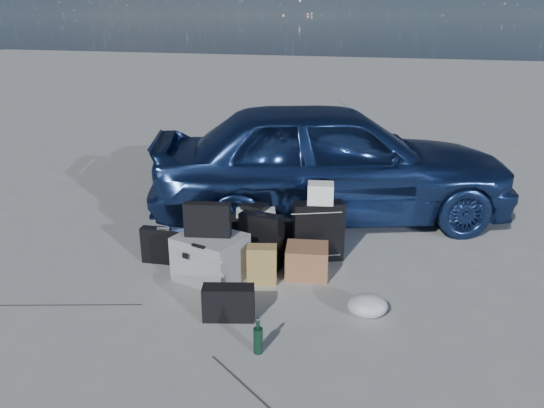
{
  "coord_description": "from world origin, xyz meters",
  "views": [
    {
      "loc": [
        1.68,
        -3.82,
        2.42
      ],
      "look_at": [
        0.21,
        0.85,
        0.68
      ],
      "focal_mm": 35.0,
      "sensor_mm": 36.0,
      "label": 1
    }
  ],
  "objects_px": {
    "pelican_case": "(211,257)",
    "suitcase_right": "(318,231)",
    "cardboard_box": "(307,261)",
    "duffel_bag": "(256,233)",
    "green_bottle": "(258,336)",
    "suitcase_left": "(261,240)",
    "car": "(331,160)",
    "briefcase": "(165,246)"
  },
  "relations": [
    {
      "from": "green_bottle",
      "to": "suitcase_left",
      "type": "bearing_deg",
      "value": 107.58
    },
    {
      "from": "cardboard_box",
      "to": "green_bottle",
      "type": "xyz_separation_m",
      "value": [
        -0.04,
        -1.36,
        -0.01
      ]
    },
    {
      "from": "pelican_case",
      "to": "green_bottle",
      "type": "bearing_deg",
      "value": -37.27
    },
    {
      "from": "cardboard_box",
      "to": "duffel_bag",
      "type": "bearing_deg",
      "value": 147.02
    },
    {
      "from": "briefcase",
      "to": "cardboard_box",
      "type": "relative_size",
      "value": 1.2
    },
    {
      "from": "pelican_case",
      "to": "suitcase_left",
      "type": "distance_m",
      "value": 0.55
    },
    {
      "from": "cardboard_box",
      "to": "pelican_case",
      "type": "bearing_deg",
      "value": -159.22
    },
    {
      "from": "cardboard_box",
      "to": "suitcase_left",
      "type": "bearing_deg",
      "value": 172.29
    },
    {
      "from": "cardboard_box",
      "to": "green_bottle",
      "type": "height_order",
      "value": "cardboard_box"
    },
    {
      "from": "green_bottle",
      "to": "cardboard_box",
      "type": "bearing_deg",
      "value": 88.11
    },
    {
      "from": "car",
      "to": "pelican_case",
      "type": "xyz_separation_m",
      "value": [
        -0.76,
        -1.98,
        -0.52
      ]
    },
    {
      "from": "suitcase_right",
      "to": "duffel_bag",
      "type": "bearing_deg",
      "value": 152.31
    },
    {
      "from": "briefcase",
      "to": "cardboard_box",
      "type": "bearing_deg",
      "value": 0.14
    },
    {
      "from": "pelican_case",
      "to": "briefcase",
      "type": "relative_size",
      "value": 1.24
    },
    {
      "from": "pelican_case",
      "to": "cardboard_box",
      "type": "relative_size",
      "value": 1.49
    },
    {
      "from": "pelican_case",
      "to": "suitcase_right",
      "type": "distance_m",
      "value": 1.16
    },
    {
      "from": "suitcase_left",
      "to": "cardboard_box",
      "type": "relative_size",
      "value": 1.37
    },
    {
      "from": "green_bottle",
      "to": "pelican_case",
      "type": "bearing_deg",
      "value": 129.09
    },
    {
      "from": "pelican_case",
      "to": "duffel_bag",
      "type": "relative_size",
      "value": 0.79
    },
    {
      "from": "suitcase_left",
      "to": "green_bottle",
      "type": "xyz_separation_m",
      "value": [
        0.45,
        -1.42,
        -0.14
      ]
    },
    {
      "from": "car",
      "to": "duffel_bag",
      "type": "distance_m",
      "value": 1.45
    },
    {
      "from": "car",
      "to": "pelican_case",
      "type": "bearing_deg",
      "value": 137.77
    },
    {
      "from": "cardboard_box",
      "to": "suitcase_right",
      "type": "bearing_deg",
      "value": 87.08
    },
    {
      "from": "suitcase_right",
      "to": "cardboard_box",
      "type": "distance_m",
      "value": 0.43
    },
    {
      "from": "duffel_bag",
      "to": "cardboard_box",
      "type": "xyz_separation_m",
      "value": [
        0.68,
        -0.44,
        -0.04
      ]
    },
    {
      "from": "pelican_case",
      "to": "green_bottle",
      "type": "xyz_separation_m",
      "value": [
        0.83,
        -1.02,
        -0.08
      ]
    },
    {
      "from": "briefcase",
      "to": "green_bottle",
      "type": "xyz_separation_m",
      "value": [
        1.42,
        -1.19,
        -0.05
      ]
    },
    {
      "from": "pelican_case",
      "to": "cardboard_box",
      "type": "distance_m",
      "value": 0.94
    },
    {
      "from": "briefcase",
      "to": "green_bottle",
      "type": "relative_size",
      "value": 1.71
    },
    {
      "from": "suitcase_left",
      "to": "cardboard_box",
      "type": "distance_m",
      "value": 0.52
    },
    {
      "from": "pelican_case",
      "to": "duffel_bag",
      "type": "distance_m",
      "value": 0.8
    },
    {
      "from": "car",
      "to": "green_bottle",
      "type": "height_order",
      "value": "car"
    },
    {
      "from": "briefcase",
      "to": "cardboard_box",
      "type": "height_order",
      "value": "briefcase"
    },
    {
      "from": "briefcase",
      "to": "green_bottle",
      "type": "height_order",
      "value": "briefcase"
    },
    {
      "from": "pelican_case",
      "to": "suitcase_right",
      "type": "height_order",
      "value": "suitcase_right"
    },
    {
      "from": "suitcase_left",
      "to": "duffel_bag",
      "type": "distance_m",
      "value": 0.42
    },
    {
      "from": "suitcase_left",
      "to": "duffel_bag",
      "type": "height_order",
      "value": "suitcase_left"
    },
    {
      "from": "suitcase_left",
      "to": "duffel_bag",
      "type": "xyz_separation_m",
      "value": [
        -0.18,
        0.37,
        -0.09
      ]
    },
    {
      "from": "car",
      "to": "duffel_bag",
      "type": "height_order",
      "value": "car"
    },
    {
      "from": "green_bottle",
      "to": "suitcase_right",
      "type": "bearing_deg",
      "value": 87.88
    },
    {
      "from": "car",
      "to": "suitcase_left",
      "type": "height_order",
      "value": "car"
    },
    {
      "from": "suitcase_left",
      "to": "green_bottle",
      "type": "distance_m",
      "value": 1.5
    }
  ]
}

